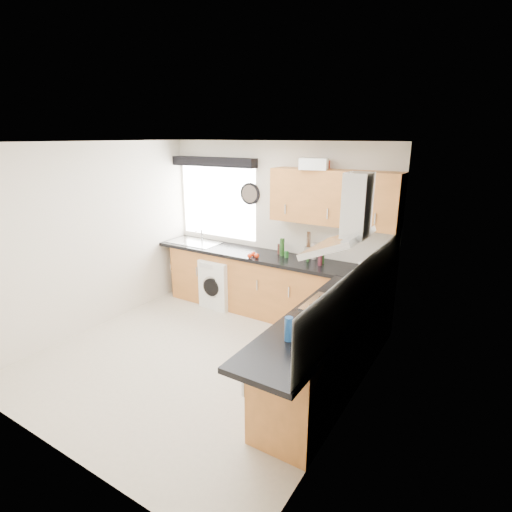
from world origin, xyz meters
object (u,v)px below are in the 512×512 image
Objects in this scene: oven at (330,349)px; washing_machine at (221,282)px; extractor_hood at (347,224)px; upper_cabinets at (334,198)px.

washing_machine is (-2.22, 1.10, -0.05)m from oven.
upper_cabinets is (-0.65, 1.33, 0.03)m from extractor_hood.
extractor_hood is at bearing -0.00° from oven.
oven is 0.50× the size of upper_cabinets.
upper_cabinets reaches higher than extractor_hood.
extractor_hood is 2.92m from washing_machine.
washing_machine is at bearing -172.34° from upper_cabinets.
upper_cabinets is 2.25× the size of washing_machine.
washing_machine is at bearing 154.67° from extractor_hood.
upper_cabinets is at bearing 116.13° from extractor_hood.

